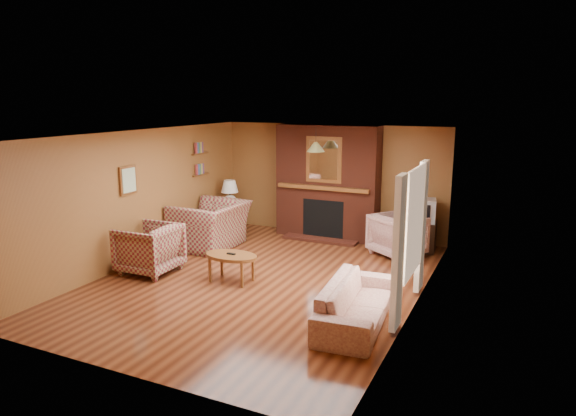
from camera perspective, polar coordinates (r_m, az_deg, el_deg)
The scene contains 20 objects.
floor at distance 8.59m, azimuth -2.86°, elevation -7.99°, with size 6.50×6.50×0.00m, color #481F0F.
ceiling at distance 8.08m, azimuth -3.05°, elevation 8.19°, with size 6.50×6.50×0.00m, color silver.
wall_back at distance 11.18m, azimuth 4.89°, elevation 3.09°, with size 6.50×6.50×0.00m, color brown.
wall_front at distance 5.69m, azimuth -18.56°, elevation -6.50°, with size 6.50×6.50×0.00m, color brown.
wall_left at distance 9.66m, azimuth -16.17°, elevation 1.21°, with size 6.50×6.50×0.00m, color brown.
wall_right at distance 7.44m, azimuth 14.32°, elevation -1.89°, with size 6.50×6.50×0.00m, color brown.
fireplace at distance 10.93m, azimuth 4.41°, elevation 2.80°, with size 2.20×0.82×2.40m.
window_right at distance 7.28m, azimuth 13.62°, elevation -2.77°, with size 0.10×1.85×2.00m.
bookshelf at distance 11.04m, azimuth -9.60°, elevation 5.29°, with size 0.09×0.55×0.71m.
botanical_print at distance 9.36m, azimuth -17.34°, elevation 2.97°, with size 0.05×0.40×0.50m.
pendant_light at distance 10.19m, azimuth 3.11°, elevation 6.77°, with size 0.36×0.36×0.48m.
plaid_loveseat at distance 10.42m, azimuth -8.62°, elevation -1.88°, with size 1.39×1.21×0.90m, color maroon.
plaid_armchair at distance 9.15m, azimuth -15.19°, elevation -4.37°, with size 0.90×0.93×0.84m, color maroon.
floral_sofa at distance 7.03m, azimuth 7.61°, elevation -10.34°, with size 1.93×0.75×0.56m, color beige.
floral_armchair at distance 9.99m, azimuth 12.08°, elevation -2.95°, with size 0.85×0.88×0.80m, color beige.
coffee_table at distance 8.45m, azimuth -6.32°, elevation -5.51°, with size 0.90×0.56×0.48m.
side_table at distance 11.55m, azimuth -6.41°, elevation -1.33°, with size 0.41×0.41×0.55m, color brown.
table_lamp at distance 11.42m, azimuth -6.49°, elevation 1.70°, with size 0.38×0.38×0.63m.
tv_stand at distance 10.41m, azimuth 14.58°, elevation -3.03°, with size 0.54×0.49×0.59m, color black.
crt_tv at distance 10.29m, azimuth 14.73°, elevation -0.25°, with size 0.56×0.56×0.44m.
Camera 1 is at (3.79, -7.11, 2.97)m, focal length 32.00 mm.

